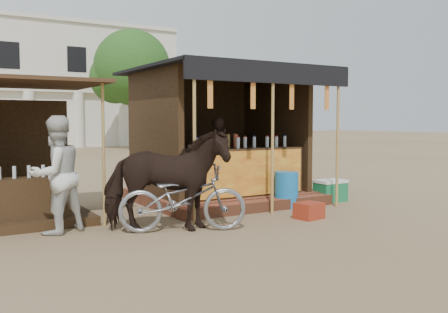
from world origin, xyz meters
The scene contains 10 objects.
ground centered at (0.00, 0.00, 0.00)m, with size 120.00×120.00×0.00m, color #846B4C.
main_stall centered at (1.00, 3.36, 1.02)m, with size 3.60×3.61×2.78m.
secondary_stall centered at (-3.17, 3.24, 0.85)m, with size 2.40×2.40×2.38m.
cow centered at (-1.28, 1.19, 0.80)m, with size 0.87×1.90×1.61m, color black.
motorbike centered at (-1.04, 1.11, 0.52)m, with size 0.69×1.97×1.04m, color gray.
bystander centered at (-2.74, 2.00, 0.90)m, with size 0.87×0.68×1.80m, color silver.
blue_barrel centered at (1.68, 2.00, 0.35)m, with size 0.47×0.47×0.71m, color #176AB1.
red_crate centered at (1.31, 0.88, 0.14)m, with size 0.44×0.37×0.28m, color maroon.
cooler centered at (2.95, 2.11, 0.23)m, with size 0.64×0.44×0.46m.
tree centered at (5.81, 22.14, 4.63)m, with size 4.50×4.40×7.00m.
Camera 1 is at (-4.41, -5.77, 1.72)m, focal length 40.00 mm.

